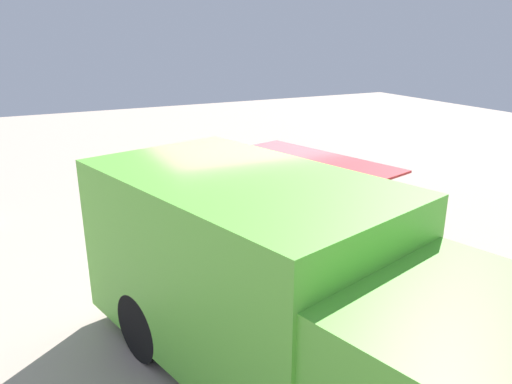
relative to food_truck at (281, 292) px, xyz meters
The scene contains 5 objects.
ground_plane 2.65m from the food_truck, 12.00° to the right, with size 40.00×40.00×0.00m, color #BEA997.
food_truck is the anchor object (origin of this frame).
planter_flowering_near 5.64m from the food_truck, 26.36° to the right, with size 0.59×0.59×0.79m.
planter_flowering_far 6.31m from the food_truck, 47.04° to the right, with size 0.57×0.57×0.81m.
plaza_bench 7.70m from the food_truck, 34.32° to the right, with size 1.26×1.52×0.50m.
Camera 1 is at (-6.50, 2.90, 3.88)m, focal length 33.95 mm.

